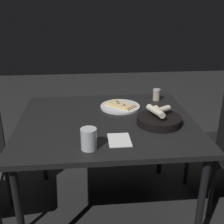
% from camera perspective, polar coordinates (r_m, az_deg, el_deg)
% --- Properties ---
extents(ground, '(8.00, 8.00, 0.00)m').
position_cam_1_polar(ground, '(2.14, -0.98, -19.41)').
color(ground, '#272727').
extents(dining_table, '(0.96, 1.10, 0.71)m').
position_cam_1_polar(dining_table, '(1.77, -1.12, -3.35)').
color(dining_table, black).
rests_on(dining_table, ground).
extents(pizza_plate, '(0.28, 0.28, 0.04)m').
position_cam_1_polar(pizza_plate, '(1.94, 1.69, 1.22)').
color(pizza_plate, white).
rests_on(pizza_plate, dining_table).
extents(bread_basket, '(0.27, 0.27, 0.11)m').
position_cam_1_polar(bread_basket, '(1.71, 9.65, -1.43)').
color(bread_basket, black).
rests_on(bread_basket, dining_table).
extents(beer_glass, '(0.08, 0.08, 0.11)m').
position_cam_1_polar(beer_glass, '(1.40, -4.79, -5.68)').
color(beer_glass, silver).
rests_on(beer_glass, dining_table).
extents(pepper_shaker, '(0.06, 0.06, 0.08)m').
position_cam_1_polar(pepper_shaker, '(2.11, 9.13, 3.41)').
color(pepper_shaker, '#BFB299').
rests_on(pepper_shaker, dining_table).
extents(napkin, '(0.16, 0.12, 0.00)m').
position_cam_1_polar(napkin, '(1.50, 1.52, -5.77)').
color(napkin, white).
rests_on(napkin, dining_table).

